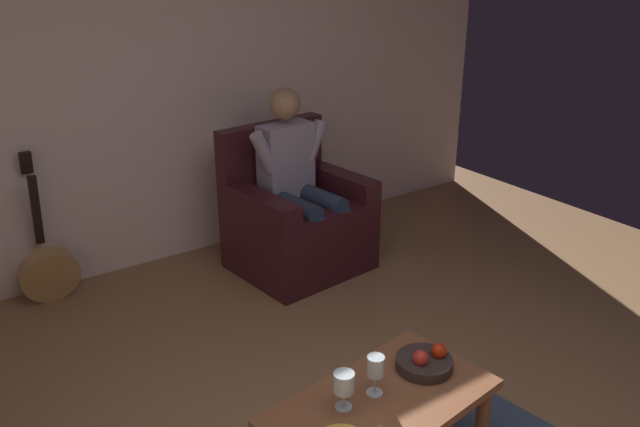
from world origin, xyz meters
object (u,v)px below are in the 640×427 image
Objects in this scene: wine_glass_near at (375,368)px; fruit_bowl at (425,362)px; wine_glass_far at (344,384)px; armchair at (296,221)px; guitar at (49,269)px; person_seated at (298,177)px; coffee_table at (381,411)px.

wine_glass_near is 0.72× the size of fruit_bowl.
wine_glass_far is 0.65× the size of fruit_bowl.
fruit_bowl is at bearing 68.67° from armchair.
wine_glass_near is at bearing 1.93° from fruit_bowl.
wine_glass_near is at bearing 108.34° from guitar.
person_seated reaches higher than wine_glass_far.
armchair is at bearing -117.39° from wine_glass_far.
armchair is at bearing -112.84° from coffee_table.
guitar is 5.93× the size of wine_glass_far.
wine_glass_near is at bearing 60.26° from person_seated.
armchair is 0.33m from person_seated.
wine_glass_near is (-0.00, -0.05, 0.18)m from coffee_table.
guitar is at bearing -72.04° from coffee_table.
coffee_table is at bearing 162.55° from wine_glass_far.
wine_glass_near is (0.79, 1.80, -0.16)m from person_seated.
guitar is 3.87× the size of fruit_bowl.
wine_glass_near is at bearing -92.27° from coffee_table.
fruit_bowl is at bearing -178.07° from wine_glass_near.
wine_glass_far reaches higher than coffee_table.
armchair reaches higher than wine_glass_far.
wine_glass_far is (0.16, -0.05, 0.17)m from coffee_table.
person_seated is 1.87m from fruit_bowl.
fruit_bowl is at bearing 68.35° from person_seated.
guitar is 2.39m from wine_glass_far.
wine_glass_far is (0.95, 1.83, 0.16)m from armchair.
armchair is 1.63m from guitar.
wine_glass_near reaches higher than coffee_table.
fruit_bowl is at bearing 114.67° from guitar.
wine_glass_near is (-0.76, 2.30, 0.29)m from guitar.
guitar is at bearing -75.26° from wine_glass_far.
person_seated is 1.97m from wine_glass_near.
coffee_table is at bearing 11.01° from fruit_bowl.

